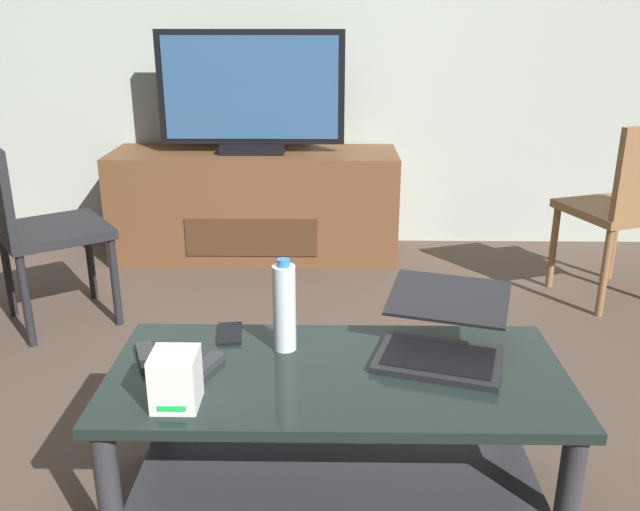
% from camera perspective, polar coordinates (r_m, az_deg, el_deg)
% --- Properties ---
extents(ground_plane, '(7.68, 7.68, 0.00)m').
position_cam_1_polar(ground_plane, '(2.26, -1.08, -16.89)').
color(ground_plane, '#4C3D33').
extents(back_wall, '(6.40, 0.12, 2.80)m').
position_cam_1_polar(back_wall, '(4.11, -0.06, 20.43)').
color(back_wall, '#A8B2A8').
rests_on(back_wall, ground).
extents(coffee_table, '(1.23, 0.57, 0.44)m').
position_cam_1_polar(coffee_table, '(1.92, 1.43, -13.28)').
color(coffee_table, black).
rests_on(coffee_table, ground).
extents(media_cabinet, '(1.62, 0.51, 0.61)m').
position_cam_1_polar(media_cabinet, '(3.95, -5.46, 4.34)').
color(media_cabinet, brown).
rests_on(media_cabinet, ground).
extents(television, '(1.02, 0.20, 0.66)m').
position_cam_1_polar(television, '(3.82, -5.81, 13.32)').
color(television, black).
rests_on(television, media_cabinet).
extents(dining_chair, '(0.56, 0.56, 0.89)m').
position_cam_1_polar(dining_chair, '(3.52, 24.67, 4.04)').
color(dining_chair, brown).
rests_on(dining_chair, ground).
extents(side_chair, '(0.61, 0.61, 0.85)m').
position_cam_1_polar(side_chair, '(3.22, -22.92, 2.53)').
color(side_chair, black).
rests_on(side_chair, ground).
extents(laptop, '(0.43, 0.46, 0.16)m').
position_cam_1_polar(laptop, '(1.94, 10.30, -6.52)').
color(laptop, black).
rests_on(laptop, coffee_table).
extents(router_box, '(0.11, 0.12, 0.14)m').
position_cam_1_polar(router_box, '(1.70, -12.07, -10.15)').
color(router_box, white).
rests_on(router_box, coffee_table).
extents(water_bottle_near, '(0.06, 0.06, 0.27)m').
position_cam_1_polar(water_bottle_near, '(1.90, -3.02, -4.36)').
color(water_bottle_near, silver).
rests_on(water_bottle_near, coffee_table).
extents(cell_phone, '(0.09, 0.15, 0.01)m').
position_cam_1_polar(cell_phone, '(2.04, -7.64, -6.60)').
color(cell_phone, black).
rests_on(cell_phone, coffee_table).
extents(tv_remote, '(0.10, 0.16, 0.02)m').
position_cam_1_polar(tv_remote, '(1.86, -9.82, -9.29)').
color(tv_remote, '#2D2D30').
rests_on(tv_remote, coffee_table).
extents(soundbar_remote, '(0.10, 0.17, 0.02)m').
position_cam_1_polar(soundbar_remote, '(1.95, -14.42, -8.29)').
color(soundbar_remote, '#2D2D30').
rests_on(soundbar_remote, coffee_table).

